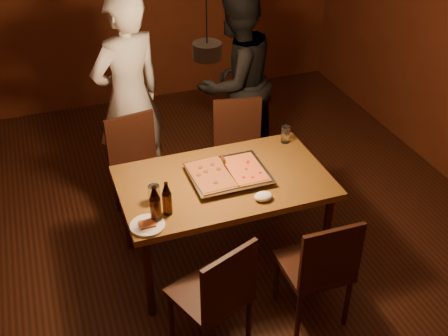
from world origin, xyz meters
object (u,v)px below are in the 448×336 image
object	(u,v)px
chair_far_left	(137,159)
beer_bottle_a	(155,204)
dining_table	(224,188)
pendant_lamp	(207,49)
plate_slice	(147,225)
chair_near_right	(321,263)
beer_bottle_b	(167,198)
diner_dark	(236,82)
diner_white	(129,98)
pizza_tray	(228,175)
chair_far_right	(239,141)
chair_near_left	(218,289)

from	to	relation	value
chair_far_left	beer_bottle_a	bearing A→B (deg)	76.33
dining_table	pendant_lamp	world-z (taller)	pendant_lamp
plate_slice	pendant_lamp	world-z (taller)	pendant_lamp
chair_near_right	beer_bottle_b	world-z (taller)	beer_bottle_b
chair_far_left	plate_slice	xyz separation A→B (m)	(-0.16, -1.14, 0.22)
diner_dark	beer_bottle_b	bearing A→B (deg)	32.29
chair_far_left	beer_bottle_b	world-z (taller)	beer_bottle_b
beer_bottle_a	diner_dark	size ratio (longest dim) A/B	0.16
chair_near_right	diner_white	distance (m)	2.18
pizza_tray	plate_slice	bearing A→B (deg)	-151.08
beer_bottle_a	pendant_lamp	distance (m)	1.02
diner_white	pizza_tray	bearing A→B (deg)	88.85
chair_far_right	plate_slice	distance (m)	1.56
chair_far_right	chair_near_right	size ratio (longest dim) A/B	1.02
beer_bottle_b	dining_table	bearing A→B (deg)	26.75
beer_bottle_b	diner_dark	distance (m)	1.84
chair_near_right	beer_bottle_a	bearing A→B (deg)	152.17
dining_table	chair_near_left	world-z (taller)	chair_near_left
plate_slice	beer_bottle_b	bearing A→B (deg)	29.20
dining_table	plate_slice	xyz separation A→B (m)	(-0.64, -0.33, 0.08)
pizza_tray	beer_bottle_b	bearing A→B (deg)	-151.84
chair_far_left	chair_far_right	world-z (taller)	same
dining_table	diner_dark	distance (m)	1.41
chair_near_left	pizza_tray	size ratio (longest dim) A/B	0.99
plate_slice	pendant_lamp	bearing A→B (deg)	30.45
chair_far_left	plate_slice	world-z (taller)	chair_far_left
beer_bottle_b	chair_far_right	bearing A→B (deg)	48.97
chair_far_left	chair_far_right	bearing A→B (deg)	169.62
chair_far_right	pendant_lamp	distance (m)	1.57
chair_near_left	chair_near_right	world-z (taller)	same
beer_bottle_b	diner_white	size ratio (longest dim) A/B	0.13
chair_near_right	beer_bottle_a	xyz separation A→B (m)	(-0.95, 0.51, 0.35)
dining_table	chair_far_left	distance (m)	0.95
chair_far_left	pendant_lamp	distance (m)	1.53
chair_near_right	pizza_tray	xyz separation A→B (m)	(-0.34, 0.82, 0.24)
pizza_tray	dining_table	bearing A→B (deg)	-161.58
chair_near_left	plate_slice	world-z (taller)	chair_near_left
chair_far_right	beer_bottle_b	distance (m)	1.41
chair_far_right	chair_near_left	size ratio (longest dim) A/B	0.90
chair_far_left	diner_white	world-z (taller)	diner_white
beer_bottle_b	pendant_lamp	distance (m)	0.98
beer_bottle_b	pendant_lamp	xyz separation A→B (m)	(0.36, 0.22, 0.89)
chair_near_left	beer_bottle_a	distance (m)	0.67
dining_table	diner_dark	size ratio (longest dim) A/B	0.87
beer_bottle_a	beer_bottle_b	size ratio (longest dim) A/B	1.10
beer_bottle_a	diner_dark	xyz separation A→B (m)	(1.13, 1.57, -0.02)
chair_far_left	chair_near_left	world-z (taller)	same
beer_bottle_a	plate_slice	xyz separation A→B (m)	(-0.07, -0.04, -0.13)
chair_far_right	chair_near_left	xyz separation A→B (m)	(-0.75, -1.60, 0.00)
chair_far_right	chair_near_left	bearing A→B (deg)	76.14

